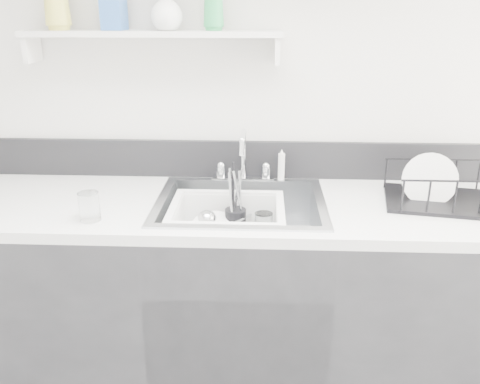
{
  "coord_description": "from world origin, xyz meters",
  "views": [
    {
      "loc": [
        0.08,
        -0.6,
        1.63
      ],
      "look_at": [
        0.0,
        1.14,
        0.98
      ],
      "focal_mm": 38.0,
      "sensor_mm": 36.0,
      "label": 1
    }
  ],
  "objects_px": {
    "counter_run": "(241,306)",
    "sink": "(241,224)",
    "wash_tub": "(227,226)",
    "dish_rack": "(443,185)"
  },
  "relations": [
    {
      "from": "sink",
      "to": "wash_tub",
      "type": "bearing_deg",
      "value": -146.64
    },
    {
      "from": "counter_run",
      "to": "wash_tub",
      "type": "relative_size",
      "value": 7.48
    },
    {
      "from": "counter_run",
      "to": "wash_tub",
      "type": "xyz_separation_m",
      "value": [
        -0.05,
        -0.03,
        0.38
      ]
    },
    {
      "from": "counter_run",
      "to": "wash_tub",
      "type": "bearing_deg",
      "value": -146.64
    },
    {
      "from": "dish_rack",
      "to": "counter_run",
      "type": "bearing_deg",
      "value": -167.65
    },
    {
      "from": "counter_run",
      "to": "wash_tub",
      "type": "height_order",
      "value": "counter_run"
    },
    {
      "from": "sink",
      "to": "wash_tub",
      "type": "distance_m",
      "value": 0.06
    },
    {
      "from": "counter_run",
      "to": "wash_tub",
      "type": "distance_m",
      "value": 0.38
    },
    {
      "from": "sink",
      "to": "wash_tub",
      "type": "relative_size",
      "value": 1.5
    },
    {
      "from": "counter_run",
      "to": "sink",
      "type": "xyz_separation_m",
      "value": [
        0.0,
        0.0,
        0.37
      ]
    }
  ]
}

